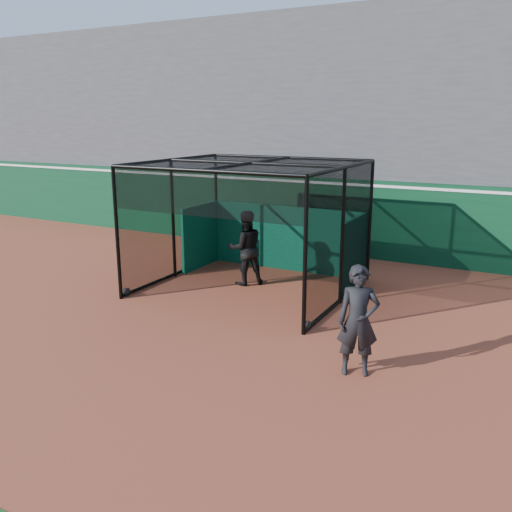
% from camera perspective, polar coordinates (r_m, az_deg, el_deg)
% --- Properties ---
extents(ground, '(120.00, 120.00, 0.00)m').
position_cam_1_polar(ground, '(11.38, -9.12, -8.49)').
color(ground, '#97442C').
rests_on(ground, ground).
extents(outfield_wall, '(50.00, 0.50, 2.50)m').
position_cam_1_polar(outfield_wall, '(18.27, 6.92, 4.43)').
color(outfield_wall, '#0B3C20').
rests_on(outfield_wall, ground).
extents(grandstand, '(50.00, 7.85, 8.95)m').
position_cam_1_polar(grandstand, '(21.58, 10.92, 14.28)').
color(grandstand, '#4C4C4F').
rests_on(grandstand, ground).
extents(batting_cage, '(5.03, 4.63, 3.29)m').
position_cam_1_polar(batting_cage, '(13.99, -0.51, 3.00)').
color(batting_cage, black).
rests_on(batting_cage, ground).
extents(batter, '(1.23, 1.23, 2.01)m').
position_cam_1_polar(batter, '(14.51, -1.12, 0.86)').
color(batter, black).
rests_on(batter, ground).
extents(on_deck_player, '(0.84, 0.71, 1.96)m').
position_cam_1_polar(on_deck_player, '(9.56, 10.70, -6.74)').
color(on_deck_player, black).
rests_on(on_deck_player, ground).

